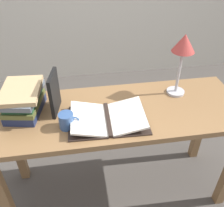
% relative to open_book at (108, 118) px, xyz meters
% --- Properties ---
extents(ground_plane, '(12.00, 12.00, 0.00)m').
position_rel_open_book_xyz_m(ground_plane, '(0.08, 0.09, -0.80)').
color(ground_plane, '#47423D').
extents(reading_desk, '(1.55, 0.56, 0.78)m').
position_rel_open_book_xyz_m(reading_desk, '(0.08, 0.09, -0.14)').
color(reading_desk, brown).
rests_on(reading_desk, ground_plane).
extents(open_book, '(0.46, 0.31, 0.06)m').
position_rel_open_book_xyz_m(open_book, '(0.00, 0.00, 0.00)').
color(open_book, black).
rests_on(open_book, reading_desk).
extents(book_stack_tall, '(0.24, 0.33, 0.17)m').
position_rel_open_book_xyz_m(book_stack_tall, '(-0.47, 0.16, 0.07)').
color(book_stack_tall, '#1E284C').
rests_on(book_stack_tall, reading_desk).
extents(book_standing_upright, '(0.05, 0.18, 0.25)m').
position_rel_open_book_xyz_m(book_standing_upright, '(-0.29, 0.15, 0.11)').
color(book_standing_upright, black).
rests_on(book_standing_upright, reading_desk).
extents(reading_lamp, '(0.14, 0.14, 0.40)m').
position_rel_open_book_xyz_m(reading_lamp, '(0.48, 0.21, 0.29)').
color(reading_lamp, '#ADADB2').
rests_on(reading_lamp, reading_desk).
extents(coffee_mug, '(0.11, 0.08, 0.09)m').
position_rel_open_book_xyz_m(coffee_mug, '(-0.23, -0.02, 0.03)').
color(coffee_mug, '#335184').
rests_on(coffee_mug, reading_desk).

